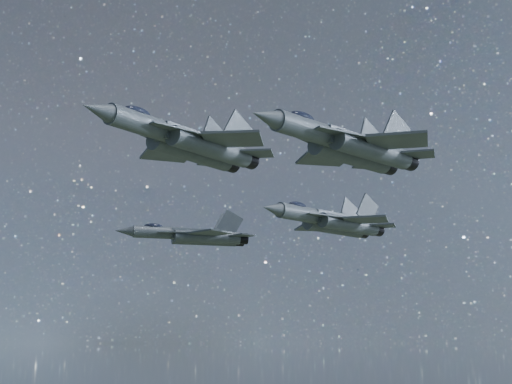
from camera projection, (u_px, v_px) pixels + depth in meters
jet_lead at (189, 142)px, 60.55m from camera, size 19.62×13.15×4.96m
jet_left at (195, 236)px, 82.71m from camera, size 15.98×10.72×4.04m
jet_right at (350, 146)px, 52.84m from camera, size 17.61×12.15×4.42m
jet_slot at (333, 222)px, 82.03m from camera, size 19.64×13.59×4.93m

